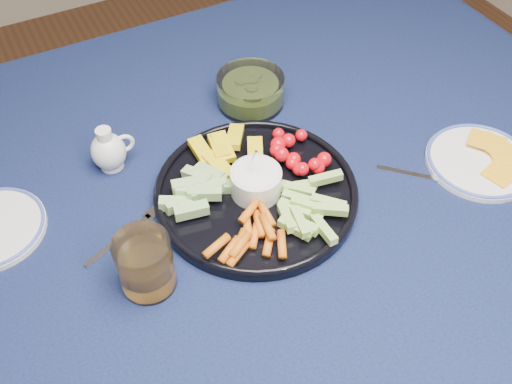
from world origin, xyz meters
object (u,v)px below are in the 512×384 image
dining_table (197,225)px  creamer_pitcher (109,151)px  crudite_platter (255,190)px  cheese_plate (480,160)px  juice_tumbler (146,266)px  pickle_bowl (251,92)px

dining_table → creamer_pitcher: creamer_pitcher is taller
crudite_platter → creamer_pitcher: (-0.19, 0.19, 0.02)m
dining_table → cheese_plate: cheese_plate is taller
creamer_pitcher → juice_tumbler: 0.26m
pickle_bowl → crudite_platter: bearing=-116.0°
crudite_platter → pickle_bowl: size_ratio=2.61×
creamer_pitcher → cheese_plate: size_ratio=0.45×
crudite_platter → juice_tumbler: size_ratio=3.50×
dining_table → juice_tumbler: (-0.13, -0.13, 0.13)m
crudite_platter → juice_tumbler: crudite_platter is taller
crudite_platter → pickle_bowl: (0.11, 0.22, 0.01)m
crudite_platter → cheese_plate: (0.39, -0.12, -0.01)m
dining_table → crudite_platter: (0.09, -0.06, 0.11)m
crudite_platter → creamer_pitcher: bearing=135.5°
creamer_pitcher → cheese_plate: 0.66m
crudite_platter → cheese_plate: crudite_platter is taller
cheese_plate → juice_tumbler: 0.61m
cheese_plate → dining_table: bearing=160.2°
cheese_plate → juice_tumbler: (-0.61, 0.04, 0.03)m
cheese_plate → juice_tumbler: juice_tumbler is taller
dining_table → juice_tumbler: juice_tumbler is taller
crudite_platter → dining_table: bearing=147.6°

